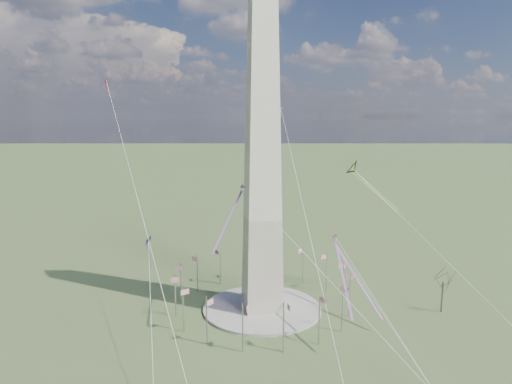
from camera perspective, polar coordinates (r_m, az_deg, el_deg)
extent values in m
plane|color=#3F542A|center=(143.98, 0.77, -14.47)|extent=(2000.00, 2000.00, 0.00)
cylinder|color=#A4A196|center=(143.82, 0.77, -14.33)|extent=(36.00, 36.00, 0.80)
cylinder|color=#AEAFB4|center=(148.63, 10.82, -11.16)|extent=(0.36, 0.36, 13.00)
cube|color=red|center=(148.01, 10.70, -9.07)|extent=(2.40, 0.08, 1.50)
cylinder|color=#AEAFB4|center=(156.68, 8.78, -10.01)|extent=(0.36, 0.36, 13.00)
cube|color=red|center=(155.93, 8.50, -8.04)|extent=(2.25, 0.99, 1.50)
cylinder|color=#AEAFB4|center=(162.54, 5.87, -9.22)|extent=(0.36, 0.36, 13.00)
cube|color=red|center=(161.52, 5.49, -7.36)|extent=(1.75, 1.75, 1.50)
cylinder|color=#AEAFB4|center=(165.59, 2.47, -8.82)|extent=(0.36, 0.36, 13.00)
cube|color=red|center=(164.20, 2.03, -7.04)|extent=(0.99, 2.25, 1.50)
cylinder|color=#AEAFB4|center=(165.51, -1.08, -8.83)|extent=(0.36, 0.36, 13.00)
cube|color=red|center=(163.72, -1.54, -7.09)|extent=(0.08, 2.40, 1.50)
cylinder|color=#AEAFB4|center=(162.32, -4.47, -9.23)|extent=(0.36, 0.36, 13.00)
cube|color=red|center=(160.11, -4.90, -7.50)|extent=(0.99, 2.25, 1.50)
cylinder|color=#AEAFB4|center=(156.33, -7.35, -10.02)|extent=(0.36, 0.36, 13.00)
cube|color=red|center=(153.74, -7.71, -8.28)|extent=(1.75, 1.75, 1.50)
cylinder|color=#AEAFB4|center=(148.20, -9.35, -11.17)|extent=(0.36, 0.36, 13.00)
cube|color=red|center=(145.28, -9.59, -9.39)|extent=(2.25, 0.99, 1.50)
cylinder|color=#AEAFB4|center=(138.90, -10.05, -12.63)|extent=(0.36, 0.36, 13.00)
cube|color=red|center=(135.78, -10.11, -10.76)|extent=(2.40, 0.08, 1.50)
cylinder|color=#AEAFB4|center=(129.75, -9.07, -14.24)|extent=(0.36, 0.36, 13.00)
cube|color=red|center=(126.62, -8.88, -12.25)|extent=(2.25, 0.99, 1.50)
cylinder|color=#AEAFB4|center=(122.32, -6.18, -15.70)|extent=(0.36, 0.36, 13.00)
cube|color=red|center=(119.40, -5.74, -13.55)|extent=(1.75, 1.75, 1.50)
cylinder|color=#AEAFB4|center=(118.17, -1.68, -16.59)|extent=(0.36, 0.36, 13.00)
cube|color=red|center=(115.68, -1.05, -14.29)|extent=(0.99, 2.25, 1.50)
cylinder|color=#AEAFB4|center=(118.28, 3.45, -16.58)|extent=(0.36, 0.36, 13.00)
cube|color=red|center=(116.37, 4.11, -14.16)|extent=(0.08, 2.40, 1.50)
cylinder|color=#AEAFB4|center=(122.62, 7.89, -15.67)|extent=(0.36, 0.36, 13.00)
cube|color=red|center=(121.28, 8.42, -13.24)|extent=(0.99, 2.25, 1.50)
cylinder|color=#AEAFB4|center=(130.16, 10.69, -14.21)|extent=(0.36, 0.36, 13.00)
cube|color=red|center=(129.27, 11.00, -11.85)|extent=(1.75, 1.75, 1.50)
cylinder|color=#AEAFB4|center=(139.36, 11.60, -12.61)|extent=(0.36, 0.36, 13.00)
cube|color=red|center=(138.70, 11.67, -10.38)|extent=(2.25, 0.99, 1.50)
cylinder|color=#48362C|center=(151.14, 22.23, -12.07)|extent=(0.42, 0.42, 9.50)
cube|color=orange|center=(156.82, 14.87, 0.16)|extent=(10.11, 13.21, 11.36)
cube|color=orange|center=(155.00, 14.52, 0.07)|extent=(10.11, 13.21, 11.36)
cube|color=navy|center=(139.50, -13.30, -5.86)|extent=(1.87, 3.09, 2.58)
cube|color=red|center=(140.66, -13.24, -7.54)|extent=(1.48, 3.13, 8.92)
cube|color=red|center=(122.97, 10.85, -10.47)|extent=(4.05, 21.79, 13.76)
cube|color=red|center=(125.65, -3.51, -3.54)|extent=(11.24, 18.64, 13.31)
cube|color=red|center=(138.70, 12.60, -10.70)|extent=(5.70, 22.67, 14.47)
cube|color=red|center=(158.89, -18.26, 13.19)|extent=(1.41, 1.82, 1.72)
cube|color=red|center=(158.76, -18.22, 12.51)|extent=(0.52, 1.50, 3.95)
cube|color=silver|center=(172.22, 3.15, 10.36)|extent=(1.07, 1.73, 1.45)
cube|color=silver|center=(172.20, 3.14, 9.83)|extent=(0.72, 1.24, 3.31)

